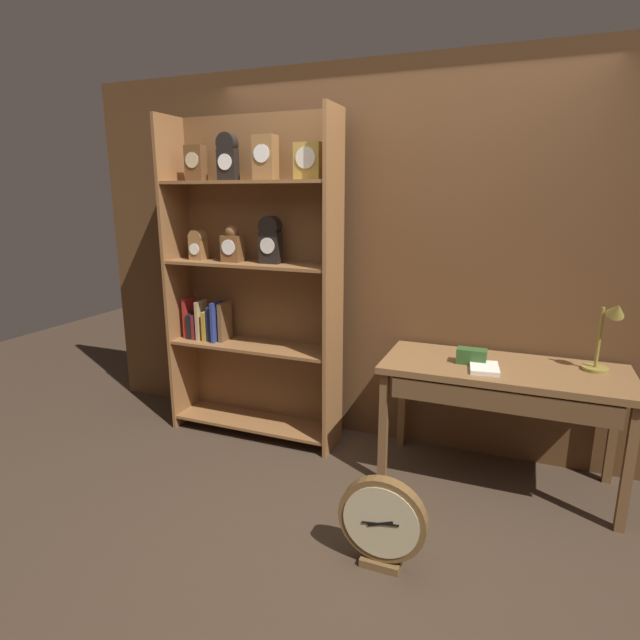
{
  "coord_description": "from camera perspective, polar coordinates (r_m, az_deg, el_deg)",
  "views": [
    {
      "loc": [
        0.85,
        -2.15,
        1.75
      ],
      "look_at": [
        -0.24,
        0.55,
        1.03
      ],
      "focal_mm": 28.72,
      "sensor_mm": 36.0,
      "label": 1
    }
  ],
  "objects": [
    {
      "name": "ground_plane",
      "position": [
        2.9,
        0.39,
        -23.29
      ],
      "size": [
        10.0,
        10.0,
        0.0
      ],
      "primitive_type": "plane",
      "color": "#3D2D21"
    },
    {
      "name": "open_repair_manual",
      "position": [
        3.12,
        17.83,
        -5.09
      ],
      "size": [
        0.19,
        0.24,
        0.02
      ],
      "primitive_type": "cube",
      "rotation": [
        0.0,
        0.0,
        0.13
      ],
      "color": "silver",
      "rests_on": "workbench"
    },
    {
      "name": "bookshelf",
      "position": [
        3.66,
        -7.74,
        4.9
      ],
      "size": [
        1.26,
        0.34,
        2.28
      ],
      "color": "brown",
      "rests_on": "ground"
    },
    {
      "name": "workbench",
      "position": [
        3.23,
        19.66,
        -6.49
      ],
      "size": [
        1.41,
        0.62,
        0.76
      ],
      "color": "brown",
      "rests_on": "ground"
    },
    {
      "name": "desk_lamp",
      "position": [
        3.29,
        29.37,
        -1.31
      ],
      "size": [
        0.19,
        0.19,
        0.43
      ],
      "color": "olive",
      "rests_on": "workbench"
    },
    {
      "name": "toolbox_small",
      "position": [
        3.2,
        16.53,
        -3.89
      ],
      "size": [
        0.17,
        0.09,
        0.09
      ],
      "primitive_type": "cube",
      "color": "#2D5123",
      "rests_on": "workbench"
    },
    {
      "name": "back_wood_panel",
      "position": [
        3.57,
        8.1,
        6.48
      ],
      "size": [
        4.8,
        0.05,
        2.6
      ],
      "primitive_type": "cube",
      "color": "brown",
      "rests_on": "ground"
    },
    {
      "name": "round_clock_large",
      "position": [
        2.62,
        6.94,
        -21.46
      ],
      "size": [
        0.43,
        0.11,
        0.47
      ],
      "color": "brown",
      "rests_on": "ground"
    }
  ]
}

